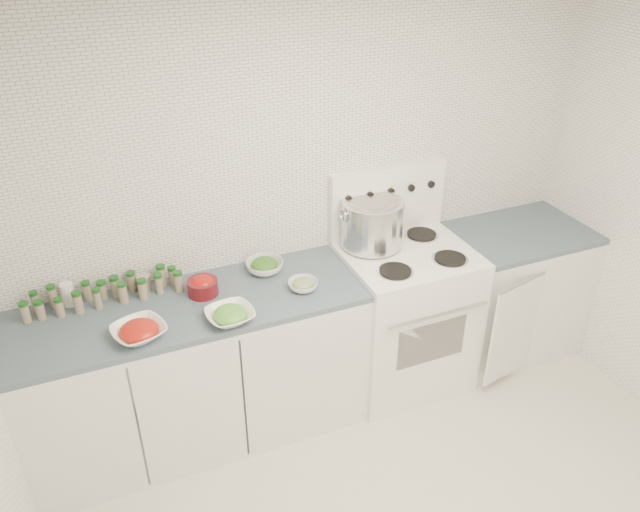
{
  "coord_description": "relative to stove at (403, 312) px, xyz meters",
  "views": [
    {
      "loc": [
        -1.24,
        -1.56,
        2.76
      ],
      "look_at": [
        -0.1,
        1.14,
        1.06
      ],
      "focal_mm": 35.0,
      "sensor_mm": 36.0,
      "label": 1
    }
  ],
  "objects": [
    {
      "name": "room_walls",
      "position": [
        -0.48,
        -1.19,
        1.06
      ],
      "size": [
        3.54,
        3.04,
        2.52
      ],
      "color": "white",
      "rests_on": "ground"
    },
    {
      "name": "counter_left",
      "position": [
        -1.3,
        0.0,
        -0.05
      ],
      "size": [
        1.85,
        0.62,
        0.9
      ],
      "color": "white",
      "rests_on": "ground"
    },
    {
      "name": "stove",
      "position": [
        0.0,
        0.0,
        0.0
      ],
      "size": [
        0.76,
        0.7,
        1.36
      ],
      "color": "white",
      "rests_on": "ground"
    },
    {
      "name": "counter_right",
      "position": [
        0.82,
        0.0,
        -0.05
      ],
      "size": [
        0.89,
        0.72,
        0.9
      ],
      "color": "white",
      "rests_on": "ground"
    },
    {
      "name": "stock_pot",
      "position": [
        -0.17,
        0.15,
        0.6
      ],
      "size": [
        0.39,
        0.37,
        0.28
      ],
      "rotation": [
        0.0,
        0.0,
        -0.02
      ],
      "color": "silver",
      "rests_on": "stove"
    },
    {
      "name": "bowl_tomato",
      "position": [
        -1.59,
        -0.18,
        0.44
      ],
      "size": [
        0.31,
        0.31,
        0.08
      ],
      "color": "white",
      "rests_on": "counter_left"
    },
    {
      "name": "bowl_snowpea",
      "position": [
        -1.15,
        -0.21,
        0.44
      ],
      "size": [
        0.26,
        0.26,
        0.08
      ],
      "color": "white",
      "rests_on": "counter_left"
    },
    {
      "name": "bowl_broccoli",
      "position": [
        -0.84,
        0.17,
        0.44
      ],
      "size": [
        0.26,
        0.26,
        0.09
      ],
      "color": "white",
      "rests_on": "counter_left"
    },
    {
      "name": "bowl_zucchini",
      "position": [
        -0.7,
        -0.09,
        0.43
      ],
      "size": [
        0.18,
        0.18,
        0.07
      ],
      "color": "white",
      "rests_on": "counter_left"
    },
    {
      "name": "bowl_pepper",
      "position": [
        -1.21,
        0.08,
        0.45
      ],
      "size": [
        0.17,
        0.17,
        0.1
      ],
      "color": "#550E14",
      "rests_on": "counter_left"
    },
    {
      "name": "salt_canister",
      "position": [
        -1.88,
        0.25,
        0.47
      ],
      "size": [
        0.07,
        0.07,
        0.13
      ],
      "primitive_type": "cylinder",
      "rotation": [
        0.0,
        0.0,
        -0.1
      ],
      "color": "white",
      "rests_on": "counter_left"
    },
    {
      "name": "tin_can",
      "position": [
        -1.5,
        0.23,
        0.45
      ],
      "size": [
        0.09,
        0.09,
        0.09
      ],
      "primitive_type": "cylinder",
      "rotation": [
        0.0,
        0.0,
        -0.43
      ],
      "color": "#B0A795",
      "rests_on": "counter_left"
    },
    {
      "name": "spice_cluster",
      "position": [
        -1.69,
        0.2,
        0.46
      ],
      "size": [
        0.81,
        0.16,
        0.14
      ],
      "color": "gray",
      "rests_on": "counter_left"
    }
  ]
}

